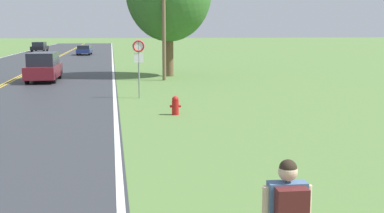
{
  "coord_description": "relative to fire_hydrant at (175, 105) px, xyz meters",
  "views": [
    {
      "loc": [
        6.37,
        -0.54,
        3.21
      ],
      "look_at": [
        8.29,
        10.99,
        1.35
      ],
      "focal_mm": 45.0,
      "sensor_mm": 36.0,
      "label": 1
    }
  ],
  "objects": [
    {
      "name": "car_dark_blue_hatchback_mid_far",
      "position": [
        -5.84,
        46.41,
        0.33
      ],
      "size": [
        1.91,
        4.37,
        1.27
      ],
      "rotation": [
        0.0,
        0.0,
        -1.62
      ],
      "color": "black",
      "rests_on": "ground"
    },
    {
      "name": "utility_pole_midground",
      "position": [
        0.97,
        12.83,
        4.22
      ],
      "size": [
        1.8,
        0.24,
        8.87
      ],
      "color": "brown",
      "rests_on": "ground"
    },
    {
      "name": "car_maroon_van_approaching",
      "position": [
        -6.61,
        13.48,
        0.57
      ],
      "size": [
        1.86,
        4.69,
        1.82
      ],
      "rotation": [
        0.0,
        0.0,
        -1.59
      ],
      "color": "black",
      "rests_on": "ground"
    },
    {
      "name": "fire_hydrant",
      "position": [
        0.0,
        0.0,
        0.0
      ],
      "size": [
        0.43,
        0.27,
        0.72
      ],
      "color": "red",
      "rests_on": "ground"
    },
    {
      "name": "car_black_sedan_receding",
      "position": [
        -13.02,
        57.52,
        0.39
      ],
      "size": [
        2.09,
        4.95,
        1.45
      ],
      "rotation": [
        0.0,
        0.0,
        1.53
      ],
      "color": "black",
      "rests_on": "ground"
    },
    {
      "name": "traffic_sign",
      "position": [
        -1.1,
        4.81,
        1.73
      ],
      "size": [
        0.6,
        0.1,
        2.77
      ],
      "color": "gray",
      "rests_on": "ground"
    }
  ]
}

